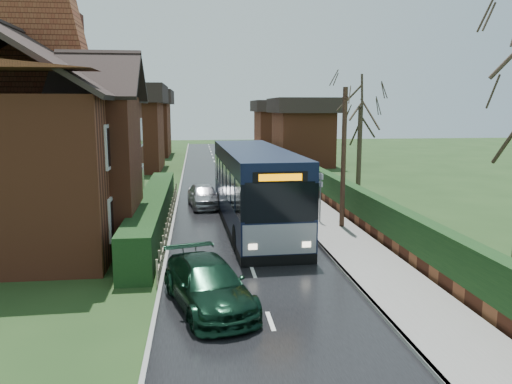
{
  "coord_description": "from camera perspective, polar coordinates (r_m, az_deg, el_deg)",
  "views": [
    {
      "loc": [
        -1.85,
        -18.25,
        5.57
      ],
      "look_at": [
        0.8,
        3.89,
        1.8
      ],
      "focal_mm": 35.0,
      "sensor_mm": 36.0,
      "label": 1
    }
  ],
  "objects": [
    {
      "name": "telegraph_pole",
      "position": [
        23.09,
        9.97,
        3.77
      ],
      "size": [
        0.22,
        0.84,
        6.49
      ],
      "rotation": [
        0.0,
        0.0,
        -0.04
      ],
      "color": "#322016",
      "rests_on": "ground"
    },
    {
      "name": "kerb_left",
      "position": [
        28.81,
        -9.09,
        -1.57
      ],
      "size": [
        0.12,
        100.0,
        0.1
      ],
      "primitive_type": "cube",
      "color": "gray",
      "rests_on": "ground"
    },
    {
      "name": "bus_stop_sign",
      "position": [
        24.03,
        7.36,
        0.16
      ],
      "size": [
        0.17,
        0.38,
        2.53
      ],
      "rotation": [
        0.0,
        0.0,
        0.31
      ],
      "color": "slate",
      "rests_on": "ground"
    },
    {
      "name": "ground",
      "position": [
        19.17,
        -1.0,
        -7.3
      ],
      "size": [
        140.0,
        140.0,
        0.0
      ],
      "primitive_type": "plane",
      "color": "#2B461E",
      "rests_on": "ground"
    },
    {
      "name": "car_green",
      "position": [
        14.34,
        -5.5,
        -10.47
      ],
      "size": [
        2.98,
        4.89,
        1.32
      ],
      "primitive_type": "imported",
      "rotation": [
        0.0,
        0.0,
        0.26
      ],
      "color": "black",
      "rests_on": "ground"
    },
    {
      "name": "front_hedge",
      "position": [
        23.83,
        -11.63,
        -2.15
      ],
      "size": [
        1.2,
        16.0,
        1.6
      ],
      "primitive_type": "cube",
      "color": "black",
      "rests_on": "ground"
    },
    {
      "name": "bus",
      "position": [
        23.31,
        -0.2,
        0.38
      ],
      "size": [
        3.2,
        12.28,
        3.7
      ],
      "rotation": [
        0.0,
        0.0,
        0.03
      ],
      "color": "black",
      "rests_on": "ground"
    },
    {
      "name": "tree_house_side",
      "position": [
        35.63,
        -21.48,
        13.45
      ],
      "size": [
        4.93,
        4.93,
        11.2
      ],
      "color": "#3B2E22",
      "rests_on": "ground"
    },
    {
      "name": "car_distant",
      "position": [
        62.49,
        -3.29,
        5.05
      ],
      "size": [
        1.72,
        3.96,
        1.27
      ],
      "primitive_type": "imported",
      "rotation": [
        0.0,
        0.0,
        3.24
      ],
      "color": "black",
      "rests_on": "ground"
    },
    {
      "name": "kerb_right",
      "position": [
        29.2,
        2.96,
        -1.27
      ],
      "size": [
        0.12,
        100.0,
        0.14
      ],
      "primitive_type": "cube",
      "color": "gray",
      "rests_on": "ground"
    },
    {
      "name": "brick_house",
      "position": [
        24.06,
        -23.57,
        5.96
      ],
      "size": [
        9.3,
        14.6,
        10.3
      ],
      "color": "brown",
      "rests_on": "ground"
    },
    {
      "name": "pavement",
      "position": [
        29.42,
        5.27,
        -1.22
      ],
      "size": [
        2.5,
        100.0,
        0.14
      ],
      "primitive_type": "cube",
      "color": "slate",
      "rests_on": "ground"
    },
    {
      "name": "road",
      "position": [
        28.85,
        -3.02,
        -1.53
      ],
      "size": [
        6.0,
        100.0,
        0.02
      ],
      "primitive_type": "cube",
      "color": "black",
      "rests_on": "ground"
    },
    {
      "name": "tree_right_far",
      "position": [
        32.65,
        11.92,
        10.23
      ],
      "size": [
        4.19,
        4.19,
        8.09
      ],
      "color": "#31271D",
      "rests_on": "ground"
    },
    {
      "name": "picket_fence",
      "position": [
        23.85,
        -9.8,
        -2.95
      ],
      "size": [
        0.1,
        16.0,
        0.9
      ],
      "primitive_type": null,
      "color": "tan",
      "rests_on": "ground"
    },
    {
      "name": "car_silver",
      "position": [
        28.39,
        -6.02,
        -0.4
      ],
      "size": [
        2.05,
        4.09,
        1.34
      ],
      "primitive_type": "imported",
      "rotation": [
        0.0,
        0.0,
        0.12
      ],
      "color": "#B9B9BE",
      "rests_on": "ground"
    },
    {
      "name": "right_wall_hedge",
      "position": [
        29.62,
        8.23,
        0.66
      ],
      "size": [
        0.6,
        50.0,
        1.8
      ],
      "color": "brown",
      "rests_on": "ground"
    }
  ]
}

